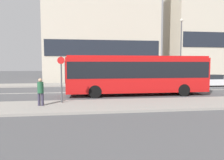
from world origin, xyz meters
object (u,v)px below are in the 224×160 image
parked_car_0 (210,81)px  pedestrian_near_stop (41,90)px  bus_stop_sign (61,76)px  street_lamp (181,45)px  city_bus (137,73)px

parked_car_0 → pedestrian_near_stop: pedestrian_near_stop is taller
parked_car_0 → bus_stop_sign: bus_stop_sign is taller
parked_car_0 → street_lamp: 5.39m
bus_stop_sign → street_lamp: bearing=39.3°
city_bus → bus_stop_sign: city_bus is taller
parked_car_0 → street_lamp: street_lamp is taller
city_bus → street_lamp: street_lamp is taller
bus_stop_sign → street_lamp: (13.04, 10.69, 3.04)m
city_bus → pedestrian_near_stop: size_ratio=7.15×
pedestrian_near_stop → street_lamp: size_ratio=0.20×
pedestrian_near_stop → street_lamp: (14.13, 11.44, 3.82)m
bus_stop_sign → street_lamp: street_lamp is taller
parked_car_0 → bus_stop_sign: bearing=-151.2°
parked_car_0 → bus_stop_sign: size_ratio=1.54×
city_bus → parked_car_0: city_bus is taller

